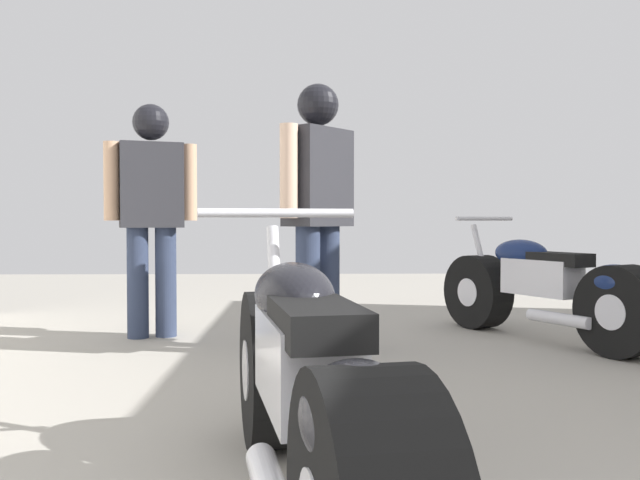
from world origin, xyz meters
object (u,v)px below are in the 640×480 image
Objects in this scene: mechanic_in_blue at (318,192)px; mechanic_with_helmet at (151,198)px; motorcycle_maroon_cruiser at (307,397)px; motorcycle_black_naked at (545,290)px.

mechanic_in_blue is 1.40m from mechanic_with_helmet.
motorcycle_black_naked is at bearing 59.28° from motorcycle_maroon_cruiser.
motorcycle_maroon_cruiser is 1.13× the size of mechanic_with_helmet.
motorcycle_maroon_cruiser is 3.44m from motorcycle_black_naked.
motorcycle_maroon_cruiser is 1.08× the size of motorcycle_black_naked.
motorcycle_maroon_cruiser is at bearing -91.88° from mechanic_in_blue.
mechanic_in_blue reaches higher than mechanic_with_helmet.
mechanic_with_helmet is at bearing 153.36° from mechanic_in_blue.
mechanic_with_helmet is at bearing 174.76° from motorcycle_black_naked.
motorcycle_maroon_cruiser reaches higher than motorcycle_black_naked.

